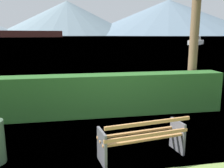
# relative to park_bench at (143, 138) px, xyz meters

# --- Properties ---
(ground_plane) EXTENTS (1400.00, 1400.00, 0.00)m
(ground_plane) POSITION_rel_park_bench_xyz_m (-0.01, 0.06, -0.43)
(ground_plane) COLOR olive
(water_surface) EXTENTS (620.00, 620.00, 0.00)m
(water_surface) POSITION_rel_park_bench_xyz_m (-0.01, 309.54, -0.43)
(water_surface) COLOR slate
(water_surface) RESTS_ON ground_plane
(park_bench) EXTENTS (1.82, 0.82, 0.87)m
(park_bench) POSITION_rel_park_bench_xyz_m (0.00, 0.00, 0.00)
(park_bench) COLOR #A0703F
(park_bench) RESTS_ON ground_plane
(hedge_row) EXTENTS (6.84, 0.69, 1.26)m
(hedge_row) POSITION_rel_park_bench_xyz_m (-0.01, 2.81, 0.20)
(hedge_row) COLOR #285B23
(hedge_row) RESTS_ON ground_plane
(cargo_ship_large) EXTENTS (84.84, 35.64, 18.25)m
(cargo_ship_large) POSITION_rel_park_bench_xyz_m (-54.69, 227.74, 4.68)
(cargo_ship_large) COLOR #471E19
(cargo_ship_large) RESTS_ON water_surface
(sailboat_mid) EXTENTS (7.04, 7.89, 2.05)m
(sailboat_mid) POSITION_rel_park_bench_xyz_m (30.13, 51.96, 0.30)
(sailboat_mid) COLOR silver
(sailboat_mid) RESTS_ON water_surface
(distant_hills) EXTENTS (945.94, 435.42, 81.86)m
(distant_hills) POSITION_rel_park_bench_xyz_m (-31.07, 546.58, 39.23)
(distant_hills) COLOR gray
(distant_hills) RESTS_ON ground_plane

